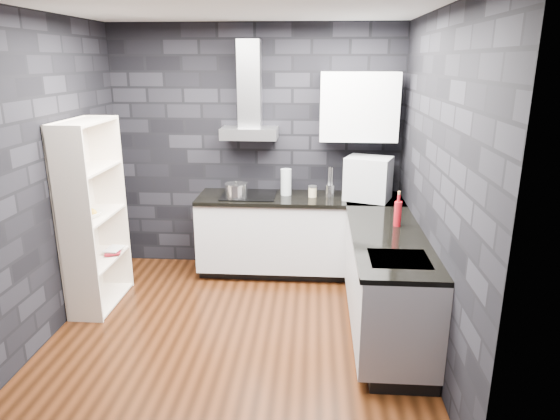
# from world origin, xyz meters

# --- Properties ---
(ground) EXTENTS (3.20, 3.20, 0.00)m
(ground) POSITION_xyz_m (0.00, 0.00, 0.00)
(ground) COLOR #3D1C0C
(ceiling) EXTENTS (3.20, 3.20, 0.00)m
(ceiling) POSITION_xyz_m (0.00, 0.00, 2.70)
(ceiling) COLOR white
(wall_back) EXTENTS (3.20, 0.05, 2.70)m
(wall_back) POSITION_xyz_m (0.00, 1.62, 1.35)
(wall_back) COLOR black
(wall_back) RESTS_ON ground
(wall_front) EXTENTS (3.20, 0.05, 2.70)m
(wall_front) POSITION_xyz_m (0.00, -1.62, 1.35)
(wall_front) COLOR black
(wall_front) RESTS_ON ground
(wall_left) EXTENTS (0.05, 3.20, 2.70)m
(wall_left) POSITION_xyz_m (-1.62, 0.00, 1.35)
(wall_left) COLOR black
(wall_left) RESTS_ON ground
(wall_right) EXTENTS (0.05, 3.20, 2.70)m
(wall_right) POSITION_xyz_m (1.62, 0.00, 1.35)
(wall_right) COLOR black
(wall_right) RESTS_ON ground
(toekick_back) EXTENTS (2.18, 0.50, 0.10)m
(toekick_back) POSITION_xyz_m (0.50, 1.34, 0.05)
(toekick_back) COLOR black
(toekick_back) RESTS_ON ground
(toekick_right) EXTENTS (0.50, 1.78, 0.10)m
(toekick_right) POSITION_xyz_m (1.34, 0.10, 0.05)
(toekick_right) COLOR black
(toekick_right) RESTS_ON ground
(counter_back_cab) EXTENTS (2.20, 0.60, 0.76)m
(counter_back_cab) POSITION_xyz_m (0.50, 1.30, 0.48)
(counter_back_cab) COLOR silver
(counter_back_cab) RESTS_ON ground
(counter_right_cab) EXTENTS (0.60, 1.80, 0.76)m
(counter_right_cab) POSITION_xyz_m (1.30, 0.10, 0.48)
(counter_right_cab) COLOR silver
(counter_right_cab) RESTS_ON ground
(counter_back_top) EXTENTS (2.20, 0.62, 0.04)m
(counter_back_top) POSITION_xyz_m (0.50, 1.29, 0.88)
(counter_back_top) COLOR black
(counter_back_top) RESTS_ON counter_back_cab
(counter_right_top) EXTENTS (0.62, 1.80, 0.04)m
(counter_right_top) POSITION_xyz_m (1.29, 0.10, 0.88)
(counter_right_top) COLOR black
(counter_right_top) RESTS_ON counter_right_cab
(counter_corner_top) EXTENTS (0.62, 0.62, 0.04)m
(counter_corner_top) POSITION_xyz_m (1.30, 1.30, 0.88)
(counter_corner_top) COLOR black
(counter_corner_top) RESTS_ON counter_right_cab
(hood_body) EXTENTS (0.60, 0.34, 0.12)m
(hood_body) POSITION_xyz_m (-0.05, 1.43, 1.56)
(hood_body) COLOR #ADAEB2
(hood_body) RESTS_ON wall_back
(hood_chimney) EXTENTS (0.24, 0.20, 0.90)m
(hood_chimney) POSITION_xyz_m (-0.05, 1.50, 2.07)
(hood_chimney) COLOR #ADAEB2
(hood_chimney) RESTS_ON hood_body
(upper_cabinet) EXTENTS (0.80, 0.35, 0.70)m
(upper_cabinet) POSITION_xyz_m (1.10, 1.43, 1.85)
(upper_cabinet) COLOR white
(upper_cabinet) RESTS_ON wall_back
(cooktop) EXTENTS (0.58, 0.50, 0.01)m
(cooktop) POSITION_xyz_m (-0.05, 1.30, 0.91)
(cooktop) COLOR black
(cooktop) RESTS_ON counter_back_top
(sink_rim) EXTENTS (0.44, 0.40, 0.01)m
(sink_rim) POSITION_xyz_m (1.30, -0.40, 0.89)
(sink_rim) COLOR #ADAEB2
(sink_rim) RESTS_ON counter_right_top
(pot) EXTENTS (0.25, 0.25, 0.14)m
(pot) POSITION_xyz_m (-0.17, 1.18, 0.98)
(pot) COLOR silver
(pot) RESTS_ON cooktop
(glass_vase) EXTENTS (0.12, 0.12, 0.29)m
(glass_vase) POSITION_xyz_m (0.35, 1.36, 1.04)
(glass_vase) COLOR #B3BCC1
(glass_vase) RESTS_ON counter_back_top
(storage_jar) EXTENTS (0.11, 0.11, 0.11)m
(storage_jar) POSITION_xyz_m (0.64, 1.30, 0.95)
(storage_jar) COLOR #C4B185
(storage_jar) RESTS_ON counter_back_top
(utensil_crock) EXTENTS (0.12, 0.12, 0.13)m
(utensil_crock) POSITION_xyz_m (0.82, 1.34, 0.96)
(utensil_crock) COLOR silver
(utensil_crock) RESTS_ON counter_back_top
(appliance_garage) EXTENTS (0.54, 0.48, 0.45)m
(appliance_garage) POSITION_xyz_m (1.22, 1.25, 1.12)
(appliance_garage) COLOR #AFB2B7
(appliance_garage) RESTS_ON counter_back_top
(red_bottle) EXTENTS (0.07, 0.07, 0.22)m
(red_bottle) POSITION_xyz_m (1.40, 0.37, 1.01)
(red_bottle) COLOR maroon
(red_bottle) RESTS_ON counter_right_top
(bookshelf) EXTENTS (0.41, 0.83, 1.80)m
(bookshelf) POSITION_xyz_m (-1.42, 0.46, 0.90)
(bookshelf) COLOR white
(bookshelf) RESTS_ON ground
(fruit_bowl) EXTENTS (0.24, 0.24, 0.05)m
(fruit_bowl) POSITION_xyz_m (-1.42, 0.40, 0.94)
(fruit_bowl) COLOR white
(fruit_bowl) RESTS_ON bookshelf
(book_red) EXTENTS (0.15, 0.07, 0.21)m
(book_red) POSITION_xyz_m (-1.40, 0.58, 0.57)
(book_red) COLOR maroon
(book_red) RESTS_ON bookshelf
(book_second) EXTENTS (0.15, 0.04, 0.21)m
(book_second) POSITION_xyz_m (-1.41, 0.65, 0.59)
(book_second) COLOR #B2B2B2
(book_second) RESTS_ON bookshelf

